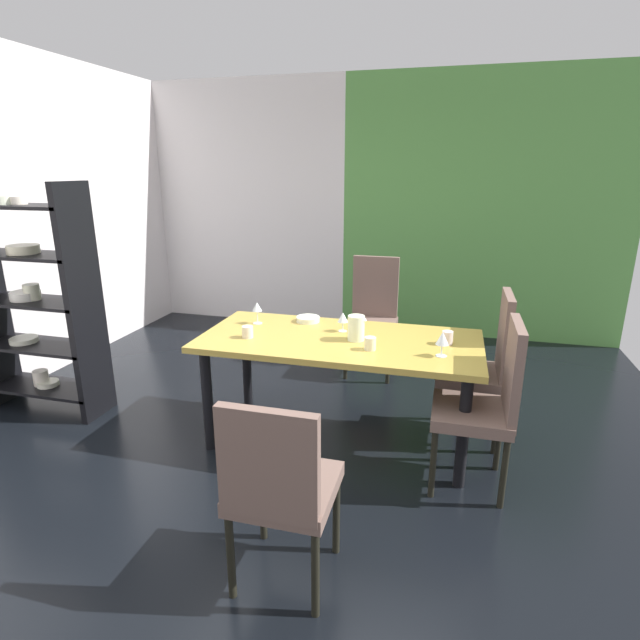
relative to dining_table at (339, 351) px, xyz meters
name	(u,v)px	position (x,y,z in m)	size (l,w,h in m)	color
ground_plane	(286,469)	(-0.24, -0.43, -0.67)	(5.39, 6.19, 0.02)	black
back_panel_interior	(246,205)	(-1.74, 2.62, 0.73)	(2.40, 0.10, 2.79)	silver
garden_window_panel	(483,210)	(0.96, 2.62, 0.73)	(2.99, 0.10, 2.79)	#559346
dining_table	(339,351)	(0.00, 0.00, 0.00)	(1.83, 0.86, 0.75)	#B3963F
chair_right_near	(488,399)	(0.93, -0.29, -0.10)	(0.44, 0.44, 1.02)	brown
chair_head_near	(279,484)	(0.04, -1.31, -0.13)	(0.44, 0.44, 0.94)	brown
chair_head_far	(373,311)	(0.01, 1.32, -0.09)	(0.44, 0.45, 1.06)	brown
chair_right_far	(484,362)	(0.94, 0.29, -0.09)	(0.44, 0.44, 1.05)	brown
display_shelf	(33,300)	(-2.32, -0.10, 0.22)	(0.95, 0.35, 1.74)	black
wine_glass_west	(442,339)	(0.66, -0.17, 0.20)	(0.08, 0.08, 0.15)	silver
wine_glass_front	(343,318)	(-0.01, 0.14, 0.18)	(0.07, 0.07, 0.13)	silver
wine_glass_left	(257,308)	(-0.64, 0.16, 0.21)	(0.07, 0.07, 0.16)	silver
serving_bowl_near_shelf	(308,319)	(-0.30, 0.30, 0.11)	(0.17, 0.17, 0.04)	silver
cup_north	(248,332)	(-0.59, -0.15, 0.13)	(0.07, 0.07, 0.08)	beige
cup_south	(370,343)	(0.23, -0.17, 0.13)	(0.07, 0.07, 0.08)	beige
cup_near_window	(447,338)	(0.68, 0.06, 0.13)	(0.07, 0.07, 0.09)	silver
pitcher_east	(356,328)	(0.11, -0.01, 0.17)	(0.12, 0.11, 0.17)	#E5EEC8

